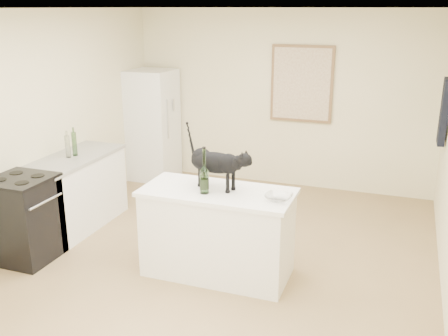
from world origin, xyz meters
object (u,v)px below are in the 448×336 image
Objects in this scene: stove at (24,220)px; fridge at (152,125)px; black_cat at (215,165)px; glass_bowl at (279,198)px; wine_bottle at (204,173)px.

stove is 2.98m from fridge.
black_cat is (2.01, -2.49, 0.28)m from fridge.
wine_bottle is at bearing -175.95° from glass_bowl.
fridge is 6.78× the size of glass_bowl.
black_cat is at bearing 12.98° from stove.
wine_bottle is 0.74m from glass_bowl.
fridge is 3.21m from black_cat.
wine_bottle is at bearing -53.68° from fridge.
black_cat reaches higher than glass_bowl.
glass_bowl is at bearing -44.30° from fridge.
stove is 2.09m from wine_bottle.
fridge reaches higher than wine_bottle.
wine_bottle is at bearing -90.16° from black_cat.
fridge is (0.00, 2.95, 0.40)m from stove.
glass_bowl is (2.68, -2.62, 0.08)m from fridge.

